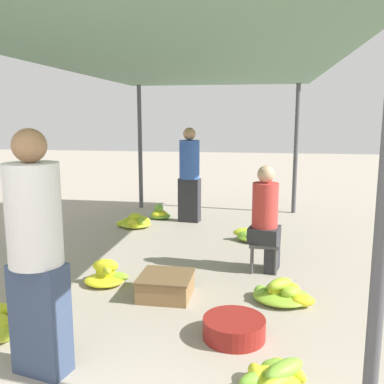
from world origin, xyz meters
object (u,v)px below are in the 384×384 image
object	(u,v)px
basin_black	(234,328)
banana_pile_right_1	(274,375)
stool	(264,247)
vendor_seated	(266,218)
banana_pile_left_0	(2,325)
crate_near	(166,286)
banana_pile_right_0	(282,294)
banana_pile_right_2	(255,236)
banana_pile_left_2	(135,222)
banana_pile_left_1	(106,275)
shopper_walking_mid	(189,173)
banana_pile_left_3	(160,213)
vendor_foreground	(36,251)

from	to	relation	value
basin_black	banana_pile_right_1	xyz separation A→B (m)	(0.31, -0.59, -0.01)
basin_black	stool	bearing A→B (deg)	81.72
vendor_seated	banana_pile_left_0	size ratio (longest dim) A/B	2.51
crate_near	banana_pile_right_1	bearing A→B (deg)	-51.32
banana_pile_right_0	banana_pile_right_2	size ratio (longest dim) A/B	0.88
stool	banana_pile_left_2	world-z (taller)	stool
banana_pile_left_1	shopper_walking_mid	size ratio (longest dim) A/B	0.30
basin_black	shopper_walking_mid	world-z (taller)	shopper_walking_mid
banana_pile_left_3	shopper_walking_mid	bearing A→B (deg)	-10.73
banana_pile_right_0	crate_near	distance (m)	1.16
banana_pile_left_0	banana_pile_right_1	size ratio (longest dim) A/B	0.99
basin_black	crate_near	size ratio (longest dim) A/B	0.98
vendor_seated	banana_pile_right_1	bearing A→B (deg)	-88.54
banana_pile_left_0	shopper_walking_mid	distance (m)	4.29
stool	crate_near	distance (m)	1.35
shopper_walking_mid	banana_pile_left_0	bearing A→B (deg)	-102.20
vendor_seated	shopper_walking_mid	world-z (taller)	shopper_walking_mid
vendor_seated	banana_pile_left_3	distance (m)	3.04
banana_pile_right_1	stool	bearing A→B (deg)	91.89
banana_pile_left_3	vendor_seated	bearing A→B (deg)	-51.82
vendor_seated	crate_near	xyz separation A→B (m)	(-0.99, -0.92, -0.53)
shopper_walking_mid	basin_black	bearing A→B (deg)	-75.07
vendor_seated	crate_near	distance (m)	1.45
vendor_foreground	shopper_walking_mid	size ratio (longest dim) A/B	1.06
banana_pile_right_1	shopper_walking_mid	world-z (taller)	shopper_walking_mid
banana_pile_left_1	shopper_walking_mid	distance (m)	3.07
stool	banana_pile_left_3	bearing A→B (deg)	127.89
banana_pile_right_0	stool	bearing A→B (deg)	102.39
banana_pile_left_3	crate_near	bearing A→B (deg)	-75.32
banana_pile_left_2	shopper_walking_mid	size ratio (longest dim) A/B	0.37
crate_near	banana_pile_right_0	bearing A→B (deg)	3.38
stool	banana_pile_right_1	world-z (taller)	stool
banana_pile_left_0	banana_pile_right_2	size ratio (longest dim) A/B	0.73
vendor_foreground	banana_pile_left_3	xyz separation A→B (m)	(-0.28, 4.68, -0.80)
banana_pile_left_1	banana_pile_right_1	xyz separation A→B (m)	(1.77, -1.53, -0.03)
banana_pile_left_1	banana_pile_right_2	xyz separation A→B (m)	(1.58, 1.93, -0.03)
banana_pile_right_0	vendor_foreground	bearing A→B (deg)	-139.56
banana_pile_left_3	banana_pile_right_2	world-z (taller)	banana_pile_left_3
banana_pile_left_0	banana_pile_right_0	distance (m)	2.57
basin_black	banana_pile_left_2	world-z (taller)	banana_pile_left_2
banana_pile_right_1	crate_near	world-z (taller)	crate_near
stool	vendor_seated	distance (m)	0.36
vendor_foreground	banana_pile_left_1	distance (m)	1.82
vendor_seated	banana_pile_right_1	distance (m)	2.30
banana_pile_right_1	crate_near	distance (m)	1.68
shopper_walking_mid	banana_pile_left_2	bearing A→B (deg)	-146.93
vendor_seated	banana_pile_right_2	world-z (taller)	vendor_seated
shopper_walking_mid	vendor_seated	bearing A→B (deg)	-60.13
vendor_foreground	shopper_walking_mid	distance (m)	4.59
basin_black	banana_pile_right_0	distance (m)	0.90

